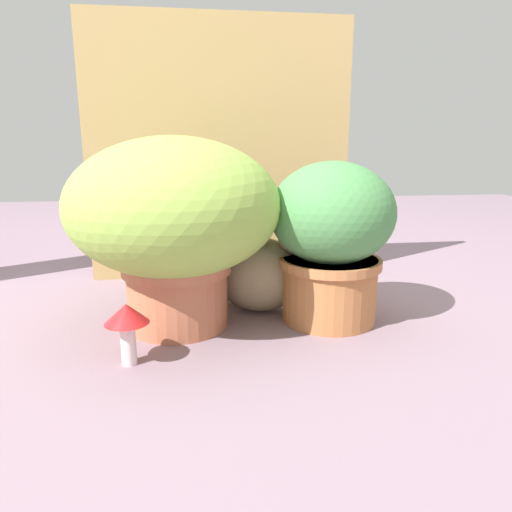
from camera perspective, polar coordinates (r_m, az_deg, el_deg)
name	(u,v)px	position (r m, az deg, el deg)	size (l,w,h in m)	color
ground_plane	(192,329)	(1.26, -7.84, -8.91)	(6.00, 6.00, 0.00)	gray
cardboard_backdrop	(220,151)	(1.69, -4.43, 12.72)	(0.93, 0.03, 0.91)	tan
grass_planter	(175,217)	(1.21, -9.95, 4.75)	(0.54, 0.54, 0.50)	#B66748
leafy_planter	(331,236)	(1.26, 9.23, 2.45)	(0.33, 0.33, 0.44)	#B26E3E
cat	(264,270)	(1.34, 0.99, -1.79)	(0.37, 0.24, 0.32)	#988665
mushroom_ornament_red	(127,320)	(1.06, -15.59, -7.55)	(0.10, 0.10, 0.14)	silver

